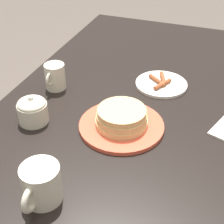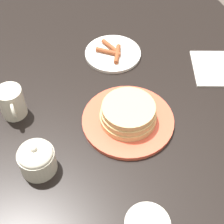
{
  "view_description": "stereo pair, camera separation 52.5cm",
  "coord_description": "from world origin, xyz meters",
  "px_view_note": "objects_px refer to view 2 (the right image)",
  "views": [
    {
      "loc": [
        0.77,
        0.18,
        1.35
      ],
      "look_at": [
        0.02,
        -0.1,
        0.78
      ],
      "focal_mm": 55.0,
      "sensor_mm": 36.0,
      "label": 1
    },
    {
      "loc": [
        0.56,
        -0.28,
        1.46
      ],
      "look_at": [
        0.02,
        -0.1,
        0.78
      ],
      "focal_mm": 55.0,
      "sensor_mm": 36.0,
      "label": 2
    }
  ],
  "objects_px": {
    "pancake_plate": "(128,116)",
    "sugar_bowl": "(37,158)",
    "napkin": "(219,68)",
    "side_plate_bacon": "(113,53)",
    "creamer_pitcher": "(12,101)"
  },
  "relations": [
    {
      "from": "sugar_bowl",
      "to": "napkin",
      "type": "height_order",
      "value": "sugar_bowl"
    },
    {
      "from": "side_plate_bacon",
      "to": "napkin",
      "type": "bearing_deg",
      "value": 59.11
    },
    {
      "from": "creamer_pitcher",
      "to": "sugar_bowl",
      "type": "xyz_separation_m",
      "value": [
        0.19,
        0.03,
        -0.01
      ]
    },
    {
      "from": "sugar_bowl",
      "to": "pancake_plate",
      "type": "bearing_deg",
      "value": 103.44
    },
    {
      "from": "pancake_plate",
      "to": "sugar_bowl",
      "type": "height_order",
      "value": "sugar_bowl"
    },
    {
      "from": "sugar_bowl",
      "to": "napkin",
      "type": "xyz_separation_m",
      "value": [
        -0.16,
        0.58,
        -0.04
      ]
    },
    {
      "from": "side_plate_bacon",
      "to": "creamer_pitcher",
      "type": "height_order",
      "value": "creamer_pitcher"
    },
    {
      "from": "side_plate_bacon",
      "to": "sugar_bowl",
      "type": "height_order",
      "value": "sugar_bowl"
    },
    {
      "from": "creamer_pitcher",
      "to": "sugar_bowl",
      "type": "distance_m",
      "value": 0.19
    },
    {
      "from": "sugar_bowl",
      "to": "napkin",
      "type": "distance_m",
      "value": 0.6
    },
    {
      "from": "pancake_plate",
      "to": "creamer_pitcher",
      "type": "distance_m",
      "value": 0.3
    },
    {
      "from": "side_plate_bacon",
      "to": "pancake_plate",
      "type": "bearing_deg",
      "value": -11.03
    },
    {
      "from": "side_plate_bacon",
      "to": "napkin",
      "type": "xyz_separation_m",
      "value": [
        0.17,
        0.28,
        -0.0
      ]
    },
    {
      "from": "side_plate_bacon",
      "to": "napkin",
      "type": "distance_m",
      "value": 0.33
    },
    {
      "from": "creamer_pitcher",
      "to": "napkin",
      "type": "relative_size",
      "value": 0.53
    }
  ]
}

